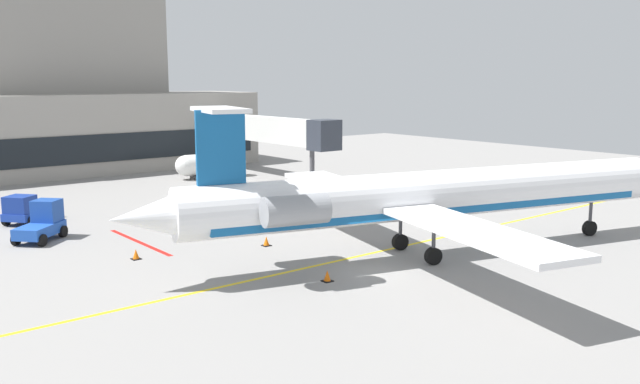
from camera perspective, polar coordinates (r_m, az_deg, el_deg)
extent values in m
cube|color=gray|center=(33.82, 4.58, -6.70)|extent=(120.00, 120.00, 0.10)
cube|color=yellow|center=(35.54, 1.83, -5.77)|extent=(108.00, 0.24, 0.01)
cube|color=red|center=(40.67, -15.06, -4.12)|extent=(0.30, 8.00, 0.01)
cube|color=gray|center=(74.75, -21.45, 12.38)|extent=(20.95, 7.00, 12.02)
cube|color=silver|center=(66.02, -5.07, 5.38)|extent=(1.40, 17.75, 2.40)
cube|color=#2D333D|center=(58.22, 0.37, 4.85)|extent=(2.40, 2.00, 2.64)
cylinder|color=#4C4C51|center=(72.48, -8.32, 3.40)|extent=(0.44, 0.44, 3.38)
cylinder|color=#4C4C51|center=(59.84, -0.68, 2.19)|extent=(0.44, 0.44, 3.38)
cylinder|color=white|center=(36.54, 10.14, -0.14)|extent=(28.21, 10.02, 2.54)
cube|color=#145999|center=(36.67, 10.11, -1.21)|extent=(25.39, 9.02, 0.46)
cone|color=white|center=(30.82, -14.43, -2.10)|extent=(3.76, 2.96, 2.16)
cube|color=white|center=(41.09, 1.62, 0.55)|extent=(5.72, 11.44, 0.28)
cube|color=white|center=(29.61, 13.03, -3.27)|extent=(5.72, 11.44, 0.28)
cylinder|color=gray|center=(34.22, -4.59, -0.35)|extent=(3.31, 2.16, 1.40)
cylinder|color=gray|center=(30.52, -2.09, -1.55)|extent=(3.31, 2.16, 1.40)
cube|color=#145999|center=(31.09, -8.41, 3.76)|extent=(2.27, 0.84, 3.42)
cube|color=white|center=(30.97, -8.49, 6.91)|extent=(2.79, 4.39, 0.20)
cylinder|color=#3F3F44|center=(43.80, 21.95, -1.54)|extent=(0.20, 0.20, 1.61)
cylinder|color=black|center=(43.99, 21.86, -2.86)|extent=(0.96, 0.58, 0.90)
cylinder|color=#3F3F44|center=(37.51, 6.84, -2.69)|extent=(0.20, 0.20, 1.61)
cylinder|color=black|center=(37.74, 6.81, -4.22)|extent=(0.96, 0.58, 0.90)
cylinder|color=#3F3F44|center=(34.78, 9.61, -3.73)|extent=(0.20, 0.20, 1.61)
cylinder|color=black|center=(35.03, 9.57, -5.37)|extent=(0.96, 0.58, 0.90)
cube|color=#19389E|center=(48.61, -23.31, -1.65)|extent=(4.00, 3.73, 0.48)
cube|color=navy|center=(47.64, -24.08, -0.96)|extent=(2.17, 2.19, 1.10)
cylinder|color=black|center=(47.11, -23.29, -2.29)|extent=(0.72, 0.66, 0.70)
cylinder|color=black|center=(48.15, -25.04, -2.17)|extent=(0.72, 0.66, 0.70)
cylinder|color=black|center=(49.21, -21.58, -1.70)|extent=(0.72, 0.66, 0.70)
cylinder|color=black|center=(50.20, -23.30, -1.59)|extent=(0.72, 0.66, 0.70)
cube|color=#1E4CB2|center=(42.69, -22.65, -2.97)|extent=(3.49, 3.39, 0.65)
cube|color=#1A4197|center=(43.27, -22.12, -1.46)|extent=(1.94, 1.95, 1.30)
cylinder|color=black|center=(44.12, -22.77, -3.02)|extent=(0.71, 0.68, 0.70)
cylinder|color=black|center=(43.31, -20.94, -3.13)|extent=(0.71, 0.68, 0.70)
cylinder|color=black|center=(42.24, -24.35, -3.67)|extent=(0.71, 0.68, 0.70)
cylinder|color=black|center=(41.40, -22.47, -3.80)|extent=(0.71, 0.68, 0.70)
cylinder|color=white|center=(65.18, -9.19, 2.37)|extent=(5.41, 2.60, 1.98)
sphere|color=white|center=(66.23, -7.11, 2.54)|extent=(1.94, 1.94, 1.94)
sphere|color=white|center=(64.22, -11.33, 2.20)|extent=(1.94, 1.94, 1.94)
cube|color=#59595B|center=(64.58, -10.36, 1.23)|extent=(0.60, 1.78, 0.35)
cube|color=#59595B|center=(66.12, -7.99, 1.49)|extent=(0.60, 1.78, 0.35)
cone|color=orange|center=(36.90, -15.33, -5.10)|extent=(0.36, 0.36, 0.55)
cube|color=black|center=(36.96, -15.31, -5.48)|extent=(0.47, 0.47, 0.04)
cone|color=orange|center=(31.83, 0.62, -7.10)|extent=(0.36, 0.36, 0.55)
cube|color=black|center=(31.90, 0.62, -7.54)|extent=(0.47, 0.47, 0.04)
cone|color=orange|center=(38.51, -4.57, -4.17)|extent=(0.36, 0.36, 0.55)
cube|color=black|center=(38.57, -4.56, -4.53)|extent=(0.47, 0.47, 0.04)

